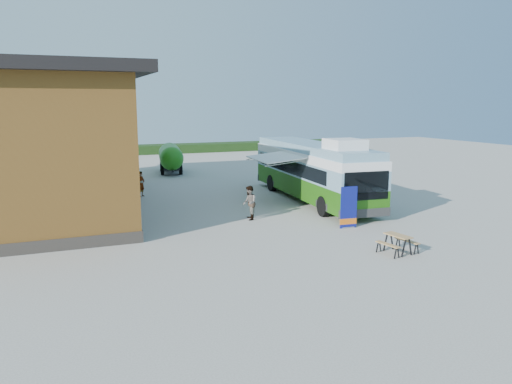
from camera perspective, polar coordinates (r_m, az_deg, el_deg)
name	(u,v)px	position (r m, az deg, el deg)	size (l,w,h in m)	color
ground	(282,228)	(23.53, 2.98, -4.15)	(100.00, 100.00, 0.00)	#BCB7AD
barn	(38,143)	(30.72, -23.65, 5.15)	(9.60, 21.20, 7.50)	brown
hedge	(209,147)	(61.48, -5.34, 5.11)	(40.00, 3.00, 1.00)	#264419
bus	(313,169)	(30.10, 6.48, 2.61)	(3.75, 13.10, 3.97)	#2E6D12
awning	(280,154)	(28.88, 2.76, 4.35)	(2.96, 4.40, 0.52)	white
banner	(349,211)	(23.76, 10.53, -2.16)	(0.86, 0.23, 1.98)	navy
picnic_table	(398,240)	(20.29, 15.91, -5.25)	(1.44, 1.32, 0.74)	tan
person_a	(141,184)	(32.11, -12.99, 0.90)	(0.58, 0.38, 1.60)	#999999
person_b	(249,203)	(25.00, -0.76, -1.26)	(0.84, 0.65, 1.73)	#999999
slurry_tanker	(171,157)	(42.71, -9.73, 4.01)	(2.66, 6.40, 2.39)	#227815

